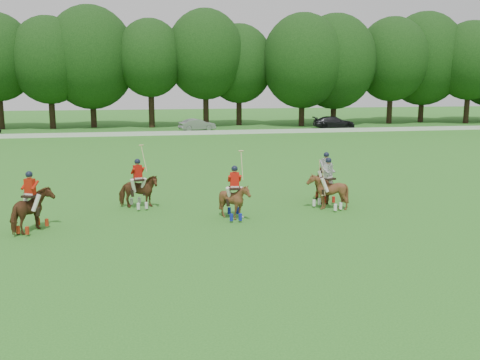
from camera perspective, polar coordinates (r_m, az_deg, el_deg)
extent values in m
plane|color=#287020|center=(18.91, -5.01, -6.73)|extent=(180.00, 180.00, 0.00)
cylinder|color=black|center=(68.77, -24.20, 7.04)|extent=(0.70, 0.70, 4.98)
cylinder|color=black|center=(67.27, -19.42, 7.16)|extent=(0.70, 0.70, 4.64)
ellipsoid|color=black|center=(67.23, -19.72, 11.95)|extent=(8.80, 8.80, 10.13)
cylinder|color=black|center=(67.77, -15.38, 7.26)|extent=(0.70, 0.70, 4.31)
ellipsoid|color=black|center=(67.74, -15.64, 12.46)|extent=(10.67, 10.67, 12.27)
cylinder|color=black|center=(66.06, -9.43, 7.82)|extent=(0.70, 0.70, 5.24)
ellipsoid|color=black|center=(66.05, -9.58, 12.71)|extent=(8.06, 8.06, 9.26)
cylinder|color=black|center=(66.81, -3.66, 7.95)|extent=(0.70, 0.70, 5.19)
ellipsoid|color=black|center=(66.82, -3.72, 13.23)|extent=(9.50, 9.50, 10.92)
cylinder|color=black|center=(68.88, -0.10, 7.75)|extent=(0.70, 0.70, 4.48)
ellipsoid|color=black|center=(68.83, -0.11, 12.30)|extent=(8.60, 8.60, 9.89)
cylinder|color=black|center=(67.99, 6.60, 7.53)|extent=(0.70, 0.70, 4.21)
ellipsoid|color=black|center=(67.94, 6.70, 12.51)|extent=(10.11, 10.11, 11.63)
cylinder|color=black|center=(70.80, 9.94, 7.51)|extent=(0.70, 0.70, 4.07)
ellipsoid|color=black|center=(70.75, 10.10, 12.33)|extent=(10.46, 10.46, 12.03)
cylinder|color=black|center=(74.14, 15.67, 7.69)|extent=(0.70, 0.70, 4.79)
ellipsoid|color=black|center=(74.12, 15.91, 12.28)|extent=(9.47, 9.47, 10.89)
cylinder|color=black|center=(78.06, 18.77, 7.51)|extent=(0.70, 0.70, 4.44)
ellipsoid|color=black|center=(78.04, 19.04, 12.12)|extent=(10.84, 10.84, 12.47)
cylinder|color=black|center=(77.87, 23.05, 7.38)|extent=(0.70, 0.70, 4.86)
ellipsoid|color=black|center=(77.85, 23.36, 11.63)|extent=(8.94, 8.94, 10.28)
cube|color=white|center=(56.26, -9.03, 4.93)|extent=(120.00, 0.10, 0.44)
imported|color=#97979C|center=(61.03, -4.60, 5.89)|extent=(4.34, 2.44, 1.35)
imported|color=black|center=(64.87, 9.98, 6.07)|extent=(5.15, 2.58, 1.44)
imported|color=#4C2E14|center=(21.50, -21.33, -3.10)|extent=(1.62, 2.08, 1.60)
cube|color=black|center=(21.38, -21.44, -1.56)|extent=(0.64, 0.70, 0.08)
cylinder|color=tan|center=(21.57, -22.06, -1.72)|extent=(0.12, 0.20, 1.29)
imported|color=#4C2E14|center=(24.14, -10.78, -1.23)|extent=(1.78, 1.64, 1.50)
cube|color=black|center=(24.04, -10.83, 0.05)|extent=(0.58, 0.66, 0.08)
cylinder|color=tan|center=(23.97, -10.21, 2.27)|extent=(0.24, 0.75, 1.08)
imported|color=#4C2E14|center=(21.85, -0.58, -2.28)|extent=(1.33, 1.47, 1.50)
cube|color=black|center=(21.74, -0.58, -0.86)|extent=(0.49, 0.60, 0.08)
cylinder|color=tan|center=(21.60, 0.21, 1.54)|extent=(0.10, 0.77, 1.08)
imported|color=#4C2E14|center=(25.33, 9.11, -0.47)|extent=(0.89, 1.94, 1.64)
cube|color=black|center=(25.22, 9.15, 0.87)|extent=(0.44, 0.56, 0.08)
cylinder|color=tan|center=(25.14, 8.50, 0.67)|extent=(0.03, 0.21, 1.29)
imported|color=#4C2E14|center=(23.82, 9.32, -1.23)|extent=(1.87, 1.91, 1.60)
cube|color=black|center=(23.71, 9.36, 0.15)|extent=(0.67, 0.71, 0.08)
cylinder|color=tan|center=(23.49, 8.92, -0.13)|extent=(0.14, 0.19, 1.29)
sphere|color=white|center=(22.19, 0.31, -3.96)|extent=(0.09, 0.09, 0.09)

